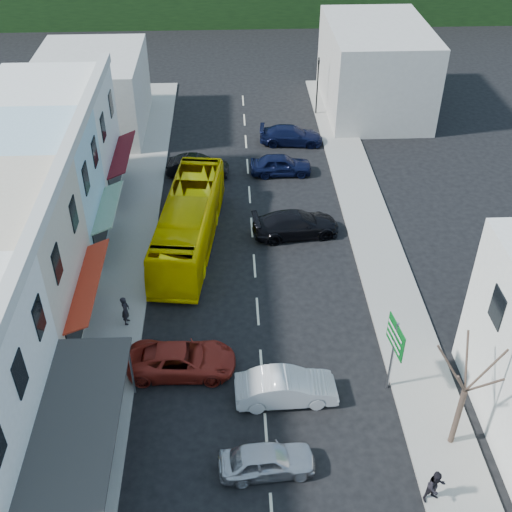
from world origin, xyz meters
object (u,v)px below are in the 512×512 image
(pedestrian_left, at_px, (125,310))
(direction_sign, at_px, (392,357))
(pedestrian_right, at_px, (436,486))
(car_red, at_px, (182,360))
(car_silver, at_px, (267,460))
(car_white, at_px, (286,389))
(traffic_signal, at_px, (317,87))
(street_tree, at_px, (465,391))
(bus, at_px, (189,224))

(pedestrian_left, bearing_deg, direction_sign, -107.91)
(pedestrian_right, distance_m, direction_sign, 6.04)
(car_red, distance_m, direction_sign, 9.81)
(car_silver, bearing_deg, car_white, -20.78)
(pedestrian_left, bearing_deg, traffic_signal, -23.70)
(car_silver, relative_size, street_tree, 0.67)
(bus, relative_size, street_tree, 1.76)
(car_silver, bearing_deg, pedestrian_left, 32.03)
(bus, xyz_separation_m, pedestrian_left, (-3.01, -7.04, -0.55))
(street_tree, bearing_deg, bus, 127.68)
(bus, distance_m, pedestrian_left, 7.67)
(traffic_signal, bearing_deg, car_white, 92.11)
(pedestrian_left, xyz_separation_m, direction_sign, (12.64, -4.86, 1.03))
(bus, height_order, pedestrian_left, bus)
(traffic_signal, bearing_deg, street_tree, 104.48)
(pedestrian_left, distance_m, pedestrian_right, 17.04)
(pedestrian_left, height_order, pedestrian_right, same)
(bus, distance_m, car_silver, 16.58)
(pedestrian_right, distance_m, street_tree, 3.85)
(direction_sign, bearing_deg, car_silver, -152.42)
(direction_sign, height_order, street_tree, street_tree)
(car_white, xyz_separation_m, direction_sign, (4.79, 0.49, 1.33))
(pedestrian_left, bearing_deg, car_white, -121.16)
(car_red, relative_size, pedestrian_left, 2.71)
(car_red, xyz_separation_m, street_tree, (11.66, -4.74, 2.60))
(bus, relative_size, pedestrian_right, 6.82)
(traffic_signal, bearing_deg, direction_sign, 100.91)
(pedestrian_left, height_order, street_tree, street_tree)
(car_white, relative_size, pedestrian_left, 2.59)
(car_white, xyz_separation_m, pedestrian_left, (-7.84, 5.35, 0.30))
(car_red, distance_m, pedestrian_left, 4.53)
(car_white, bearing_deg, traffic_signal, -11.78)
(car_red, bearing_deg, pedestrian_left, 44.21)
(traffic_signal, bearing_deg, pedestrian_right, 101.86)
(pedestrian_right, xyz_separation_m, direction_sign, (-0.55, 5.93, 1.03))
(car_white, relative_size, direction_sign, 1.08)
(direction_sign, distance_m, street_tree, 4.03)
(car_white, height_order, street_tree, street_tree)
(car_silver, height_order, car_red, same)
(pedestrian_right, bearing_deg, bus, 103.62)
(car_red, bearing_deg, pedestrian_right, -124.31)
(bus, relative_size, car_red, 2.52)
(car_white, bearing_deg, car_silver, 161.35)
(pedestrian_right, height_order, traffic_signal, traffic_signal)
(car_white, height_order, direction_sign, direction_sign)
(bus, bearing_deg, car_red, -82.58)
(direction_sign, bearing_deg, car_red, 162.89)
(car_white, bearing_deg, street_tree, -114.23)
(pedestrian_left, bearing_deg, pedestrian_right, -126.16)
(pedestrian_right, distance_m, traffic_signal, 36.34)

